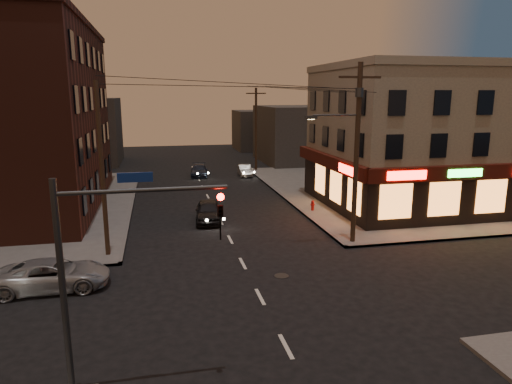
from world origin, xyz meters
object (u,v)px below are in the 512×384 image
object	(u,v)px
suv_cross	(53,275)
sedan_mid	(245,170)
fire_hydrant	(313,205)
sedan_far	(199,171)
sedan_near	(208,211)

from	to	relation	value
suv_cross	sedan_mid	bearing A→B (deg)	-28.29
suv_cross	fire_hydrant	bearing A→B (deg)	-57.35
suv_cross	sedan_far	xyz separation A→B (m)	(8.96, 27.17, -0.07)
sedan_mid	sedan_far	size ratio (longest dim) A/B	0.87
sedan_near	sedan_far	size ratio (longest dim) A/B	1.01
suv_cross	sedan_near	size ratio (longest dim) A/B	1.15
sedan_far	suv_cross	bearing A→B (deg)	-102.49
sedan_near	sedan_mid	distance (m)	17.79
suv_cross	sedan_near	distance (m)	12.45
suv_cross	fire_hydrant	world-z (taller)	suv_cross
sedan_mid	sedan_near	bearing A→B (deg)	-105.79
sedan_near	sedan_far	xyz separation A→B (m)	(1.01, 17.59, -0.11)
fire_hydrant	sedan_mid	bearing A→B (deg)	96.98
sedan_near	sedan_mid	xyz separation A→B (m)	(5.76, 16.83, -0.12)
suv_cross	sedan_mid	size ratio (longest dim) A/B	1.33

